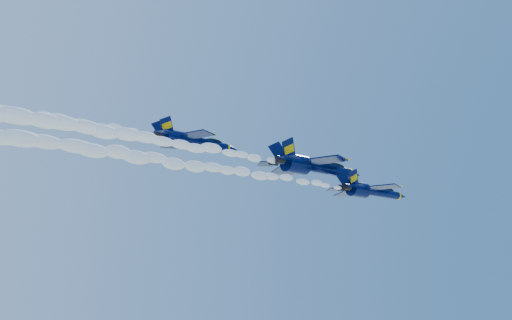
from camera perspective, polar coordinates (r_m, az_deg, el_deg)
jet_lead at (r=95.65m, az=11.44°, el=-3.06°), size 15.90×13.04×5.91m
smoke_trail_jet_lead at (r=72.69m, az=-7.43°, el=-0.32°), size 58.22×2.15×1.94m
jet_second at (r=93.13m, az=5.79°, el=-0.65°), size 19.66×16.13×7.31m
smoke_trail_jet_second at (r=73.10m, az=-16.07°, el=3.01°), size 58.22×2.66×2.40m
jet_third at (r=90.97m, az=-6.41°, el=1.91°), size 15.88×13.02×5.90m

